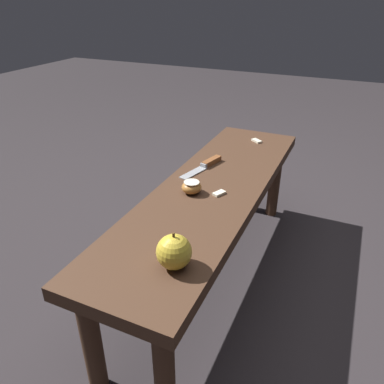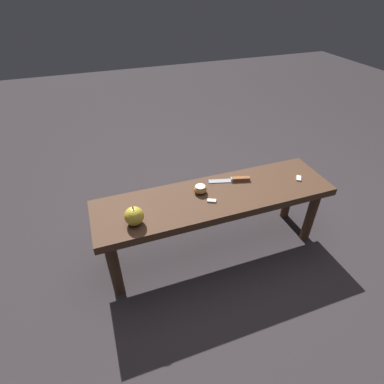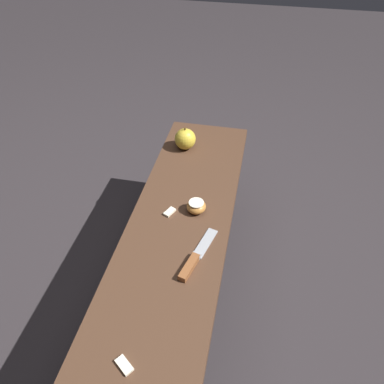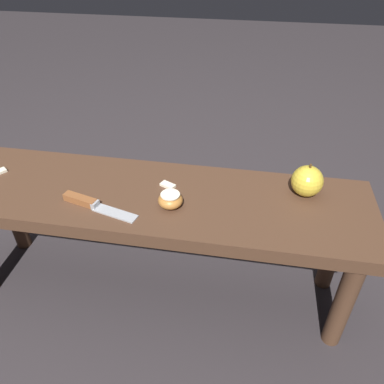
{
  "view_description": "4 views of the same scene",
  "coord_description": "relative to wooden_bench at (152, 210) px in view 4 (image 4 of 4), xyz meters",
  "views": [
    {
      "loc": [
        1.05,
        0.4,
        0.98
      ],
      "look_at": [
        0.12,
        -0.02,
        0.43
      ],
      "focal_mm": 35.0,
      "sensor_mm": 36.0,
      "label": 1
    },
    {
      "loc": [
        0.51,
        1.08,
        1.31
      ],
      "look_at": [
        0.12,
        -0.02,
        0.43
      ],
      "focal_mm": 28.0,
      "sensor_mm": 36.0,
      "label": 2
    },
    {
      "loc": [
        -0.82,
        -0.21,
        1.29
      ],
      "look_at": [
        0.12,
        -0.02,
        0.43
      ],
      "focal_mm": 35.0,
      "sensor_mm": 36.0,
      "label": 3
    },
    {
      "loc": [
        0.25,
        -0.8,
        1.02
      ],
      "look_at": [
        0.12,
        -0.02,
        0.43
      ],
      "focal_mm": 35.0,
      "sensor_mm": 36.0,
      "label": 4
    }
  ],
  "objects": [
    {
      "name": "apple_slice_near_knife",
      "position": [
        0.04,
        0.04,
        0.06
      ],
      "size": [
        0.05,
        0.04,
        0.01
      ],
      "color": "silver",
      "rests_on": "wooden_bench"
    },
    {
      "name": "apple_cut",
      "position": [
        0.07,
        -0.04,
        0.08
      ],
      "size": [
        0.07,
        0.07,
        0.04
      ],
      "color": "#B27233",
      "rests_on": "wooden_bench"
    },
    {
      "name": "apple_whole",
      "position": [
        0.42,
        0.07,
        0.1
      ],
      "size": [
        0.09,
        0.09,
        0.1
      ],
      "color": "gold",
      "rests_on": "wooden_bench"
    },
    {
      "name": "ground_plane",
      "position": [
        0.0,
        0.0,
        -0.33
      ],
      "size": [
        8.0,
        8.0,
        0.0
      ],
      "primitive_type": "plane",
      "color": "#2D282B"
    },
    {
      "name": "knife",
      "position": [
        -0.15,
        -0.08,
        0.07
      ],
      "size": [
        0.22,
        0.08,
        0.02
      ],
      "rotation": [
        0.0,
        0.0,
        -0.26
      ],
      "color": "#9EA0A5",
      "rests_on": "wooden_bench"
    },
    {
      "name": "wooden_bench",
      "position": [
        0.0,
        0.0,
        0.0
      ],
      "size": [
        1.23,
        0.33,
        0.39
      ],
      "color": "#472D1E",
      "rests_on": "ground_plane"
    }
  ]
}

